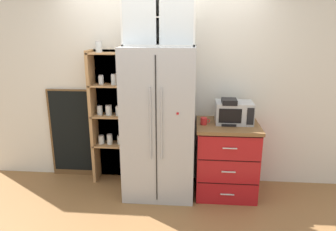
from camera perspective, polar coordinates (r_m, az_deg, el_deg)
name	(u,v)px	position (r m, az deg, el deg)	size (l,w,h in m)	color
ground_plane	(160,189)	(4.12, -1.42, -13.46)	(10.63, 10.63, 0.00)	olive
wall_back_cream	(163,87)	(4.06, -0.91, 5.32)	(4.93, 0.10, 2.55)	silver
refrigerator	(160,123)	(3.75, -1.52, -1.30)	(0.84, 0.74, 1.82)	#ADAFB5
pantry_shelf_column	(110,114)	(4.16, -10.64, 0.25)	(0.51, 0.29, 1.87)	brown
counter_cabinet	(226,158)	(3.94, 10.63, -7.78)	(0.75, 0.68, 0.91)	#A8161C
microwave	(234,112)	(3.80, 12.05, 0.56)	(0.44, 0.33, 0.26)	#ADAFB5
coffee_maker	(228,111)	(3.75, 11.09, 0.80)	(0.17, 0.20, 0.31)	black
mug_red	(204,121)	(3.71, 6.65, -1.01)	(0.11, 0.08, 0.08)	red
mug_sage	(229,121)	(3.73, 11.11, -1.05)	(0.11, 0.07, 0.09)	#8CA37F
bottle_clear	(228,113)	(3.83, 10.94, 0.53)	(0.06, 0.06, 0.27)	silver
bottle_green	(228,113)	(3.75, 11.08, 0.43)	(0.06, 0.06, 0.30)	#285B33
upper_cabinet	(159,18)	(3.63, -1.58, 17.59)	(0.81, 0.32, 0.62)	silver
chalkboard_menu	(71,133)	(4.46, -17.39, -3.12)	(0.60, 0.04, 1.23)	brown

